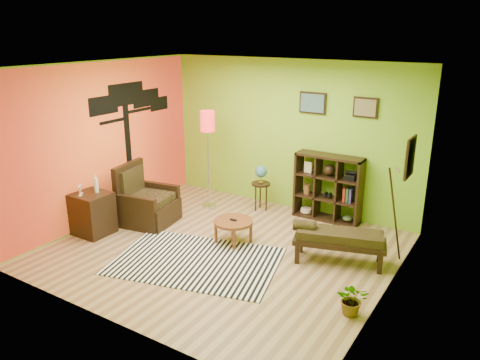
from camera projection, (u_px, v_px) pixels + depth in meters
The scene contains 11 objects.
ground at pixel (223, 250), 7.32m from camera, with size 5.00×5.00×0.00m, color tan.
room_shell at pixel (216, 136), 6.83m from camera, with size 5.04×4.54×2.82m.
zebra_rug at pixel (196, 261), 6.96m from camera, with size 2.40×1.60×0.01m, color white.
coffee_table at pixel (233, 224), 7.46m from camera, with size 0.63×0.63×0.41m.
armchair at pixel (146, 205), 8.29m from camera, with size 1.00×1.00×1.05m.
side_cabinet at pixel (92, 213), 7.81m from camera, with size 0.60×0.55×1.02m.
floor_lamp at pixel (208, 130), 8.63m from camera, with size 0.28×0.28×1.87m.
globe_table at pixel (261, 177), 8.74m from camera, with size 0.36×0.36×0.87m.
cube_shelf at pixel (329, 188), 8.31m from camera, with size 1.20×0.35×1.20m.
bench at pixel (337, 238), 6.83m from camera, with size 1.40×0.84×0.61m.
potted_plant at pixel (352, 302), 5.62m from camera, with size 0.38×0.42×0.33m, color #26661E.
Camera 1 is at (3.76, -5.47, 3.30)m, focal length 35.00 mm.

